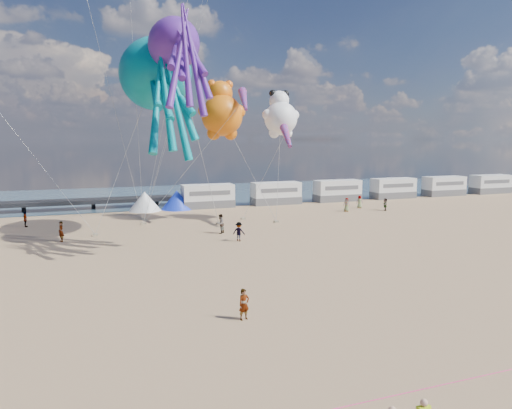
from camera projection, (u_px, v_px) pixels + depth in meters
name	position (u px, v px, depth m)	size (l,w,h in m)	color
ground	(292.00, 343.00, 19.82)	(120.00, 120.00, 0.00)	tan
water	(148.00, 196.00, 71.08)	(120.00, 120.00, 0.00)	#314C5E
motorhome_0	(208.00, 196.00, 58.89)	(6.60, 2.50, 3.00)	silver
motorhome_1	(276.00, 193.00, 62.06)	(6.60, 2.50, 3.00)	silver
motorhome_2	(337.00, 191.00, 65.22)	(6.60, 2.50, 3.00)	silver
motorhome_3	(393.00, 188.00, 68.39)	(6.60, 2.50, 3.00)	silver
motorhome_4	(444.00, 186.00, 71.56)	(6.60, 2.50, 3.00)	silver
motorhome_5	(490.00, 184.00, 74.72)	(6.60, 2.50, 3.00)	silver
tent_white	(145.00, 201.00, 56.27)	(4.00, 4.00, 2.40)	white
tent_blue	(177.00, 200.00, 57.60)	(4.00, 4.00, 2.40)	#1933CC
rope_line	(354.00, 404.00, 15.16)	(0.03, 0.03, 34.00)	#F2338C
standing_person	(244.00, 304.00, 22.25)	(0.57, 0.37, 1.55)	tan
beachgoer_0	(347.00, 205.00, 55.75)	(0.62, 0.40, 1.69)	#7F6659
beachgoer_1	(220.00, 224.00, 42.71)	(0.90, 0.58, 1.83)	#7F6659
beachgoer_2	(239.00, 232.00, 39.50)	(0.81, 0.63, 1.67)	#7F6659
beachgoer_3	(25.00, 220.00, 45.87)	(0.98, 0.56, 1.51)	#7F6659
beachgoer_4	(385.00, 204.00, 56.60)	(0.89, 0.37, 1.52)	#7F6659
beachgoer_5	(61.00, 232.00, 39.28)	(1.65, 0.53, 1.78)	#7F6659
beachgoer_6	(360.00, 202.00, 58.54)	(0.59, 0.39, 1.63)	#7F6659
sandbag_a	(95.00, 235.00, 41.68)	(0.50, 0.35, 0.22)	gray
sandbag_b	(219.00, 223.00, 47.29)	(0.50, 0.35, 0.22)	gray
sandbag_c	(276.00, 222.00, 48.39)	(0.50, 0.35, 0.22)	gray
sandbag_d	(243.00, 218.00, 50.32)	(0.50, 0.35, 0.22)	gray
sandbag_e	(143.00, 223.00, 47.30)	(0.50, 0.35, 0.22)	gray
kite_octopus_teal	(155.00, 74.00, 40.56)	(4.86, 11.34, 12.96)	#017C8A
kite_octopus_purple	(174.00, 44.00, 35.71)	(3.86, 9.00, 10.28)	#53218D
kite_panda	(281.00, 119.00, 48.05)	(4.23, 3.98, 5.97)	white
kite_teddy_orange	(222.00, 116.00, 47.75)	(5.25, 4.94, 7.41)	orange
windsock_mid	(286.00, 133.00, 45.59)	(1.00, 6.07, 6.07)	red
windsock_right	(244.00, 100.00, 45.49)	(0.90, 4.49, 4.49)	red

